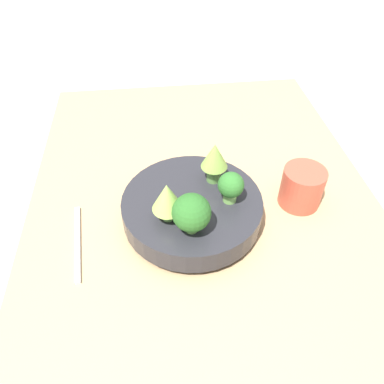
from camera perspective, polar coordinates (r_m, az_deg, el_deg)
The scene contains 9 objects.
ground_plane at distance 0.81m, azimuth 2.05°, elevation -5.03°, with size 6.00×6.00×0.00m, color silver.
table at distance 0.79m, azimuth 2.09°, elevation -3.89°, with size 1.08×0.73×0.05m.
bowl at distance 0.73m, azimuth 0.00°, elevation -2.54°, with size 0.27×0.27×0.06m.
romanesco_piece_far at distance 0.72m, azimuth 3.45°, elevation 5.10°, with size 0.05×0.05×0.09m.
romanesco_piece_near at distance 0.64m, azimuth -3.80°, elevation -0.90°, with size 0.06×0.06×0.08m.
broccoli_floret_back at distance 0.69m, azimuth 5.93°, elevation 0.89°, with size 0.05×0.05×0.06m.
broccoli_floret_right at distance 0.63m, azimuth -0.08°, elevation -3.22°, with size 0.07×0.07×0.08m.
cup at distance 0.79m, azimuth 16.39°, elevation 0.75°, with size 0.09×0.09×0.08m.
fork at distance 0.75m, azimuth -17.04°, elevation -7.34°, with size 0.18×0.03×0.01m.
Camera 1 is at (0.53, -0.09, 0.61)m, focal length 35.00 mm.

